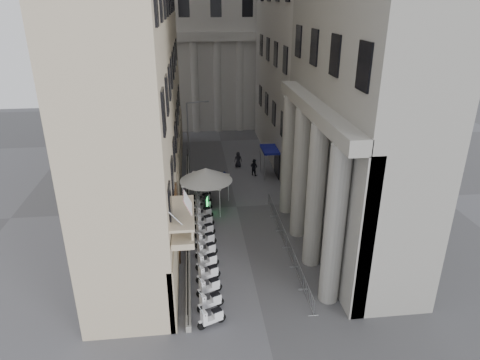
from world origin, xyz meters
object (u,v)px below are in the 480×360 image
object	(u,v)px
pedestrian_b	(254,167)
street_lamp	(190,132)
scooter_0	(212,325)
pedestrian_a	(224,180)
info_kiosk	(206,204)
security_tent	(201,172)

from	to	relation	value
pedestrian_b	street_lamp	bearing A→B (deg)	28.36
scooter_0	street_lamp	bearing A→B (deg)	-21.26
pedestrian_a	pedestrian_b	xyz separation A→B (m)	(3.34, 2.85, 0.04)
street_lamp	info_kiosk	bearing A→B (deg)	-101.88
pedestrian_b	pedestrian_a	bearing A→B (deg)	83.83
pedestrian_a	pedestrian_b	distance (m)	4.39
security_tent	info_kiosk	bearing A→B (deg)	-80.32
street_lamp	info_kiosk	size ratio (longest dim) A/B	4.55
info_kiosk	pedestrian_a	bearing A→B (deg)	82.17
scooter_0	pedestrian_b	xyz separation A→B (m)	(5.57, 21.93, 0.89)
scooter_0	security_tent	bearing A→B (deg)	-23.06
security_tent	pedestrian_a	distance (m)	4.77
info_kiosk	pedestrian_b	xyz separation A→B (m)	(5.35, 8.07, 0.06)
info_kiosk	security_tent	bearing A→B (deg)	112.88
scooter_0	pedestrian_a	world-z (taller)	pedestrian_a
street_lamp	pedestrian_a	size ratio (longest dim) A/B	4.43
info_kiosk	pedestrian_b	size ratio (longest dim) A/B	0.93
info_kiosk	street_lamp	bearing A→B (deg)	109.44
info_kiosk	pedestrian_b	bearing A→B (deg)	69.66
street_lamp	pedestrian_a	bearing A→B (deg)	-74.18
scooter_0	info_kiosk	distance (m)	13.89
street_lamp	info_kiosk	world-z (taller)	street_lamp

